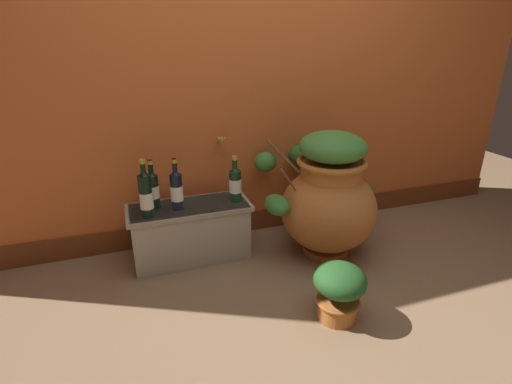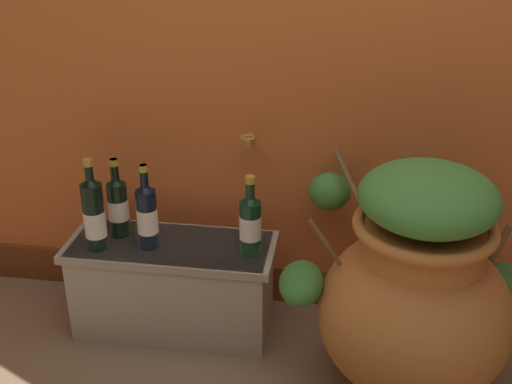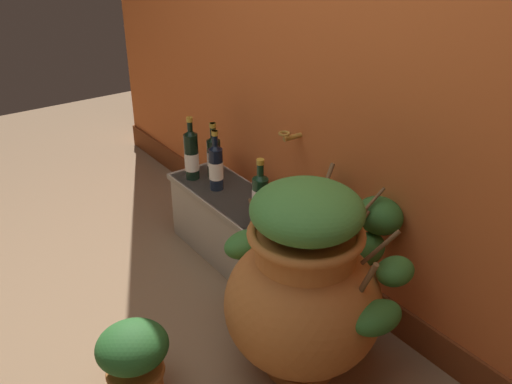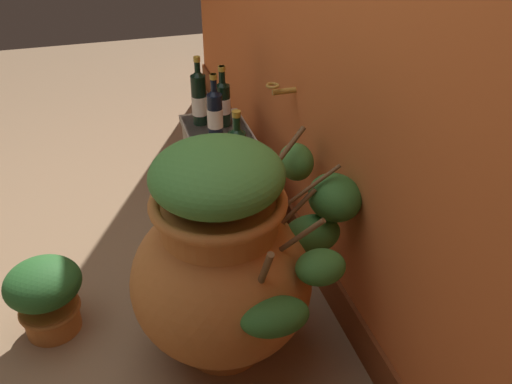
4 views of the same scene
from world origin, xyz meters
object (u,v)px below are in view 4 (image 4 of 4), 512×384
object	(u,v)px
potted_shrub	(46,294)
wine_bottle_right	(223,101)
wine_bottle_middle	(215,113)
wine_bottle_back	(237,150)
wine_bottle_left	(199,97)
terracotta_urn	(226,260)

from	to	relation	value
potted_shrub	wine_bottle_right	bearing A→B (deg)	132.78
wine_bottle_middle	wine_bottle_back	xyz separation A→B (m)	(0.37, 0.01, -0.01)
wine_bottle_middle	potted_shrub	world-z (taller)	wine_bottle_middle
wine_bottle_back	wine_bottle_left	bearing A→B (deg)	-174.91
terracotta_urn	wine_bottle_right	distance (m)	1.10
wine_bottle_middle	wine_bottle_back	size ratio (longest dim) A/B	1.08
wine_bottle_left	potted_shrub	world-z (taller)	wine_bottle_left
wine_bottle_left	wine_bottle_middle	xyz separation A→B (m)	(0.18, 0.04, -0.01)
wine_bottle_left	potted_shrub	bearing A→B (deg)	-41.76
wine_bottle_middle	potted_shrub	size ratio (longest dim) A/B	1.05
terracotta_urn	wine_bottle_back	xyz separation A→B (m)	(-0.56, 0.19, 0.10)
terracotta_urn	wine_bottle_left	distance (m)	1.13
wine_bottle_middle	wine_bottle_right	size ratio (longest dim) A/B	1.05
wine_bottle_right	potted_shrub	bearing A→B (deg)	-47.22
terracotta_urn	wine_bottle_middle	size ratio (longest dim) A/B	2.57
wine_bottle_right	wine_bottle_back	xyz separation A→B (m)	(0.50, -0.06, -0.00)
wine_bottle_left	potted_shrub	size ratio (longest dim) A/B	1.13
wine_bottle_right	wine_bottle_middle	bearing A→B (deg)	-27.73
wine_bottle_middle	terracotta_urn	bearing A→B (deg)	-10.72
terracotta_urn	wine_bottle_back	size ratio (longest dim) A/B	2.76
terracotta_urn	wine_bottle_left	bearing A→B (deg)	172.94
wine_bottle_left	wine_bottle_back	xyz separation A→B (m)	(0.55, 0.05, -0.02)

